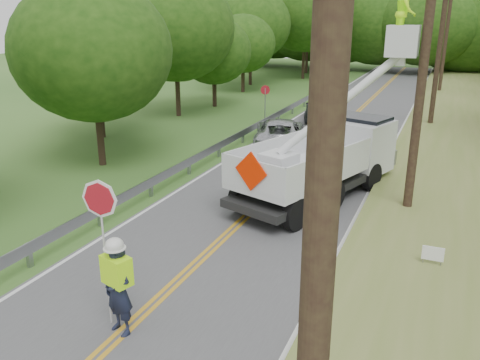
% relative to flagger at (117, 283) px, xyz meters
% --- Properties ---
extents(ground, '(140.00, 140.00, 0.00)m').
position_rel_flagger_xyz_m(ground, '(0.04, 0.45, -1.21)').
color(ground, '#2D571F').
rests_on(ground, ground).
extents(road, '(7.20, 96.00, 0.03)m').
position_rel_flagger_xyz_m(road, '(0.04, 14.45, -1.20)').
color(road, '#4E4E50').
rests_on(road, ground).
extents(guardrail, '(0.18, 48.00, 0.77)m').
position_rel_flagger_xyz_m(guardrail, '(-3.98, 15.36, -0.66)').
color(guardrail, gray).
rests_on(guardrail, ground).
extents(utility_poles, '(1.60, 43.30, 10.00)m').
position_rel_flagger_xyz_m(utility_poles, '(5.04, 17.46, 4.06)').
color(utility_poles, black).
rests_on(utility_poles, ground).
extents(tall_grass_verge, '(7.00, 96.00, 0.30)m').
position_rel_flagger_xyz_m(tall_grass_verge, '(7.14, 14.45, -1.06)').
color(tall_grass_verge, olive).
rests_on(tall_grass_verge, ground).
extents(treeline_left, '(12.01, 58.02, 11.18)m').
position_rel_flagger_xyz_m(treeline_left, '(-10.27, 32.75, 4.73)').
color(treeline_left, '#332319').
rests_on(treeline_left, ground).
extents(treeline_horizon, '(57.25, 15.16, 11.67)m').
position_rel_flagger_xyz_m(treeline_horizon, '(2.11, 56.60, 4.29)').
color(treeline_horizon, '#193E0E').
rests_on(treeline_horizon, ground).
extents(flagger, '(1.26, 0.70, 3.37)m').
position_rel_flagger_xyz_m(flagger, '(0.00, 0.00, 0.00)').
color(flagger, '#191E33').
rests_on(flagger, road).
extents(bucket_truck, '(5.51, 8.12, 7.42)m').
position_rel_flagger_xyz_m(bucket_truck, '(2.23, 10.63, 0.45)').
color(bucket_truck, black).
rests_on(bucket_truck, road).
extents(suv_silver, '(4.02, 5.92, 1.51)m').
position_rel_flagger_xyz_m(suv_silver, '(-1.92, 16.31, -0.44)').
color(suv_silver, '#B2B5B9').
rests_on(suv_silver, road).
extents(suv_darkgrey, '(3.01, 5.14, 1.40)m').
position_rel_flagger_xyz_m(suv_darkgrey, '(-1.76, 24.10, -0.49)').
color(suv_darkgrey, '#3E3F45').
rests_on(suv_darkgrey, road).
extents(stop_sign_permanent, '(0.55, 0.19, 2.65)m').
position_rel_flagger_xyz_m(stop_sign_permanent, '(-4.11, 19.99, 0.56)').
color(stop_sign_permanent, gray).
rests_on(stop_sign_permanent, ground).
extents(yard_sign, '(0.55, 0.03, 0.80)m').
position_rel_flagger_xyz_m(yard_sign, '(6.03, 5.30, -0.63)').
color(yard_sign, white).
rests_on(yard_sign, ground).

